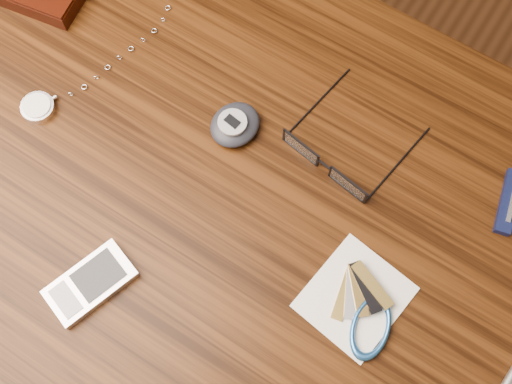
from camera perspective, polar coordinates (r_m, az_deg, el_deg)
ground at (r=1.50m, az=-2.90°, el=-9.38°), size 3.80×3.80×0.00m
desk at (r=0.88m, az=-4.91°, el=-1.29°), size 1.00×0.70×0.75m
eyeglasses at (r=0.78m, az=6.43°, el=2.69°), size 0.15×0.15×0.03m
pocket_watch at (r=0.86m, az=-18.46°, el=7.40°), size 0.08×0.25×0.01m
pda_phone at (r=0.76m, az=-14.49°, el=-7.86°), size 0.08×0.11×0.01m
pedometer at (r=0.79m, az=-1.89°, el=6.02°), size 0.07×0.07×0.03m
notepad_keys at (r=0.74m, az=9.52°, el=-10.38°), size 0.13×0.12×0.01m
pocket_knife at (r=0.82m, az=21.53°, el=-0.82°), size 0.04×0.08×0.01m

